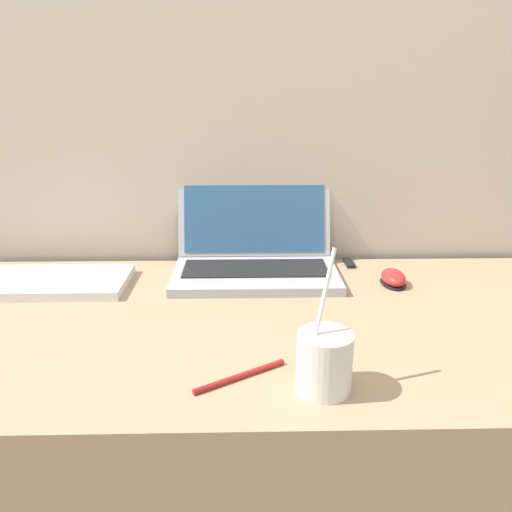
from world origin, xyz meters
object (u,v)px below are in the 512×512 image
drink_cup (324,360)px  external_keyboard (36,282)px  laptop (255,254)px  computer_mouse (393,278)px  pen (240,376)px  usb_stick (349,263)px

drink_cup → external_keyboard: 0.70m
laptop → computer_mouse: size_ratio=4.35×
drink_cup → pen: (-0.12, 0.03, -0.04)m
external_keyboard → pen: 0.59m
usb_stick → pen: pen is taller
drink_cup → pen: bearing=166.1°
drink_cup → usb_stick: size_ratio=3.46×
drink_cup → external_keyboard: (-0.57, 0.41, -0.04)m
drink_cup → external_keyboard: bearing=144.5°
drink_cup → laptop: bearing=100.3°
computer_mouse → external_keyboard: 0.79m
laptop → computer_mouse: bearing=-15.3°
usb_stick → computer_mouse: bearing=-61.5°
laptop → pen: size_ratio=2.71×
pen → usb_stick: bearing=62.3°
laptop → drink_cup: 0.49m
laptop → external_keyboard: size_ratio=0.94×
drink_cup → computer_mouse: size_ratio=2.41×
drink_cup → pen: 0.13m
external_keyboard → usb_stick: external_keyboard is taller
computer_mouse → external_keyboard: computer_mouse is taller
computer_mouse → drink_cup: bearing=-118.3°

